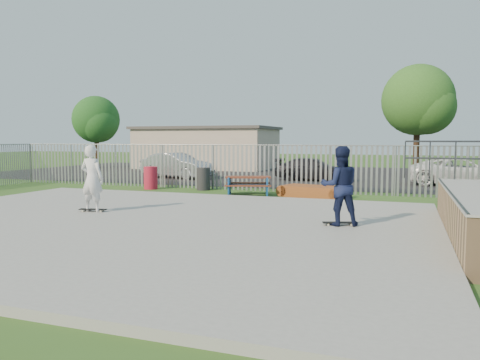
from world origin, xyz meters
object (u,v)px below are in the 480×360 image
(trash_bin_red, at_px, (151,178))
(skater_white, at_px, (92,178))
(skater_navy, at_px, (340,186))
(car_silver, at_px, (177,165))
(tree_left, at_px, (96,120))
(trash_bin_grey, at_px, (203,179))
(picnic_table, at_px, (248,186))
(funbox, at_px, (313,192))
(car_dark, at_px, (313,169))
(tree_mid, at_px, (418,100))
(car_white, at_px, (462,172))

(trash_bin_red, relative_size, skater_white, 0.53)
(skater_navy, bearing_deg, car_silver, -68.49)
(trash_bin_red, height_order, tree_left, tree_left)
(trash_bin_grey, distance_m, skater_navy, 10.20)
(picnic_table, xyz_separation_m, tree_left, (-16.88, 12.99, 3.38))
(trash_bin_red, distance_m, trash_bin_grey, 2.46)
(funbox, distance_m, skater_white, 8.51)
(trash_bin_red, bearing_deg, car_silver, 105.73)
(car_dark, bearing_deg, skater_navy, -165.42)
(car_silver, xyz_separation_m, tree_mid, (13.07, 8.81, 4.04))
(funbox, bearing_deg, picnic_table, -161.61)
(car_dark, bearing_deg, picnic_table, 171.76)
(car_silver, relative_size, skater_navy, 2.27)
(car_dark, bearing_deg, car_silver, 99.13)
(car_silver, relative_size, car_dark, 1.06)
(trash_bin_red, height_order, skater_navy, skater_navy)
(car_silver, height_order, skater_white, skater_white)
(car_silver, height_order, tree_left, tree_left)
(funbox, relative_size, tree_mid, 0.34)
(picnic_table, height_order, trash_bin_grey, trash_bin_grey)
(funbox, relative_size, trash_bin_red, 2.38)
(car_dark, height_order, tree_mid, tree_mid)
(car_silver, xyz_separation_m, car_white, (15.00, 0.71, -0.05))
(skater_white, bearing_deg, picnic_table, -113.77)
(car_dark, bearing_deg, tree_mid, -33.32)
(picnic_table, distance_m, car_silver, 9.07)
(car_white, height_order, tree_left, tree_left)
(car_dark, bearing_deg, trash_bin_grey, 150.48)
(car_dark, relative_size, car_white, 0.86)
(tree_left, bearing_deg, trash_bin_red, -45.68)
(trash_bin_red, bearing_deg, funbox, -4.04)
(tree_mid, height_order, skater_white, tree_mid)
(tree_mid, bearing_deg, funbox, -104.98)
(picnic_table, distance_m, trash_bin_grey, 2.74)
(car_dark, xyz_separation_m, skater_white, (-3.84, -13.88, 0.50))
(picnic_table, distance_m, tree_mid, 17.09)
(skater_white, bearing_deg, car_white, -131.36)
(trash_bin_red, bearing_deg, skater_navy, -36.78)
(car_silver, relative_size, tree_mid, 0.62)
(car_white, height_order, tree_mid, tree_mid)
(tree_left, bearing_deg, trash_bin_grey, -39.43)
(picnic_table, bearing_deg, funbox, -13.34)
(car_silver, height_order, car_dark, car_silver)
(picnic_table, bearing_deg, car_white, 21.87)
(trash_bin_grey, relative_size, skater_white, 0.52)
(car_silver, xyz_separation_m, skater_white, (3.88, -12.82, 0.37))
(picnic_table, relative_size, skater_navy, 1.13)
(funbox, xyz_separation_m, trash_bin_grey, (-5.07, 0.96, 0.28))
(funbox, distance_m, car_silver, 10.96)
(tree_left, bearing_deg, skater_navy, -42.07)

